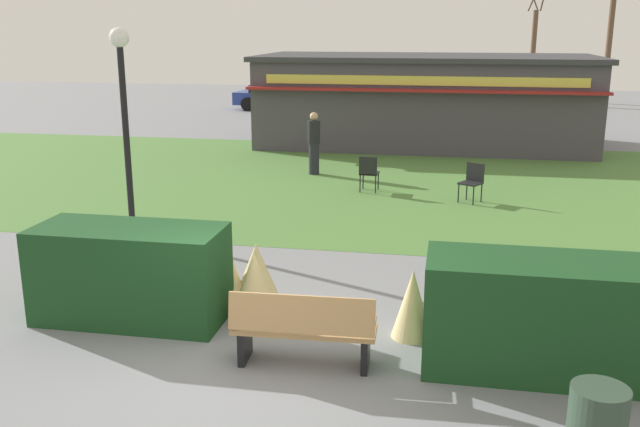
# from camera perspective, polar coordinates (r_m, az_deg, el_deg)

# --- Properties ---
(ground_plane) EXTENTS (80.00, 80.00, 0.00)m
(ground_plane) POSITION_cam_1_polar(r_m,az_deg,el_deg) (8.52, -6.63, -12.53)
(ground_plane) COLOR slate
(lawn_patch) EXTENTS (36.00, 12.00, 0.01)m
(lawn_patch) POSITION_cam_1_polar(r_m,az_deg,el_deg) (18.45, 3.17, 2.68)
(lawn_patch) COLOR #4C7A38
(lawn_patch) RESTS_ON ground_plane
(park_bench) EXTENTS (1.72, 0.59, 0.95)m
(park_bench) POSITION_cam_1_polar(r_m,az_deg,el_deg) (8.35, -1.36, -9.34)
(park_bench) COLOR tan
(park_bench) RESTS_ON ground_plane
(hedge_left) EXTENTS (2.56, 1.10, 1.31)m
(hedge_left) POSITION_cam_1_polar(r_m,az_deg,el_deg) (9.94, -15.11, -4.74)
(hedge_left) COLOR #19421E
(hedge_left) RESTS_ON ground_plane
(hedge_right) EXTENTS (2.75, 1.10, 1.35)m
(hedge_right) POSITION_cam_1_polar(r_m,az_deg,el_deg) (8.58, 17.80, -7.98)
(hedge_right) COLOR #19421E
(hedge_right) RESTS_ON ground_plane
(ornamental_grass_behind_left) EXTENTS (0.71, 0.71, 1.11)m
(ornamental_grass_behind_left) POSITION_cam_1_polar(r_m,az_deg,el_deg) (10.18, -7.82, -4.47)
(ornamental_grass_behind_left) COLOR #D1BC7F
(ornamental_grass_behind_left) RESTS_ON ground_plane
(ornamental_grass_behind_right) EXTENTS (0.73, 0.73, 0.92)m
(ornamental_grass_behind_right) POSITION_cam_1_polar(r_m,az_deg,el_deg) (10.21, -5.16, -4.90)
(ornamental_grass_behind_right) COLOR #D1BC7F
(ornamental_grass_behind_right) RESTS_ON ground_plane
(ornamental_grass_behind_center) EXTENTS (0.53, 0.53, 0.92)m
(ornamental_grass_behind_center) POSITION_cam_1_polar(r_m,az_deg,el_deg) (9.20, 7.51, -7.26)
(ornamental_grass_behind_center) COLOR #D1BC7F
(ornamental_grass_behind_center) RESTS_ON ground_plane
(ornamental_grass_behind_far) EXTENTS (0.78, 0.78, 1.02)m
(ornamental_grass_behind_far) POSITION_cam_1_polar(r_m,az_deg,el_deg) (9.51, -5.29, -6.08)
(ornamental_grass_behind_far) COLOR #D1BC7F
(ornamental_grass_behind_far) RESTS_ON ground_plane
(lamppost_mid) EXTENTS (0.36, 0.36, 3.90)m
(lamppost_mid) POSITION_cam_1_polar(r_m,az_deg,el_deg) (13.63, -15.60, 8.32)
(lamppost_mid) COLOR black
(lamppost_mid) RESTS_ON ground_plane
(food_kiosk) EXTENTS (11.12, 5.36, 2.99)m
(food_kiosk) POSITION_cam_1_polar(r_m,az_deg,el_deg) (24.37, 8.47, 9.10)
(food_kiosk) COLOR #47424C
(food_kiosk) RESTS_ON ground_plane
(cafe_chair_west) EXTENTS (0.47, 0.47, 0.89)m
(cafe_chair_west) POSITION_cam_1_polar(r_m,az_deg,el_deg) (17.08, 3.97, 3.48)
(cafe_chair_west) COLOR black
(cafe_chair_west) RESTS_ON ground_plane
(cafe_chair_east) EXTENTS (0.60, 0.60, 0.89)m
(cafe_chair_east) POSITION_cam_1_polar(r_m,az_deg,el_deg) (16.46, 12.28, 2.73)
(cafe_chair_east) COLOR black
(cafe_chair_east) RESTS_ON ground_plane
(person_strolling) EXTENTS (0.34, 0.34, 1.69)m
(person_strolling) POSITION_cam_1_polar(r_m,az_deg,el_deg) (19.09, -0.49, 5.74)
(person_strolling) COLOR #23232D
(person_strolling) RESTS_ON ground_plane
(parked_car_west_slot) EXTENTS (4.32, 2.30, 1.20)m
(parked_car_west_slot) POSITION_cam_1_polar(r_m,az_deg,el_deg) (34.47, -3.35, 9.47)
(parked_car_west_slot) COLOR navy
(parked_car_west_slot) RESTS_ON ground_plane
(parked_car_center_slot) EXTENTS (4.23, 2.11, 1.20)m
(parked_car_center_slot) POSITION_cam_1_polar(r_m,az_deg,el_deg) (33.58, 5.66, 9.28)
(parked_car_center_slot) COLOR silver
(parked_car_center_slot) RESTS_ON ground_plane
(tree_right_bg) EXTENTS (0.91, 0.96, 6.44)m
(tree_right_bg) POSITION_cam_1_polar(r_m,az_deg,el_deg) (37.94, 22.35, 12.26)
(tree_right_bg) COLOR brown
(tree_right_bg) RESTS_ON ground_plane
(tree_center_bg) EXTENTS (0.91, 0.96, 5.82)m
(tree_center_bg) POSITION_cam_1_polar(r_m,az_deg,el_deg) (40.92, 16.88, 12.41)
(tree_center_bg) COLOR brown
(tree_center_bg) RESTS_ON ground_plane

